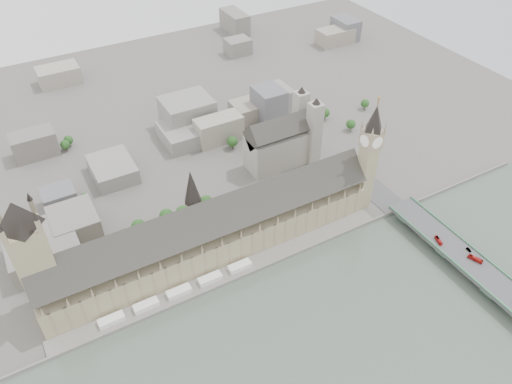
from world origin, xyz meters
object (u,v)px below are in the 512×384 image
westminster_abbey (283,141)px  car_approach (370,169)px  red_bus_north (438,240)px  elizabeth_tower (369,151)px  westminster_bridge (464,261)px  red_bus_south (475,259)px  victoria_tower (32,255)px  car_silver (469,250)px  palace_of_westminster (212,232)px

westminster_abbey → car_approach: bearing=-46.9°
red_bus_north → car_approach: (12.77, 99.34, -0.53)m
elizabeth_tower → red_bus_north: size_ratio=11.17×
elizabeth_tower → westminster_bridge: size_ratio=0.33×
westminster_bridge → red_bus_north: bearing=106.5°
elizabeth_tower → red_bus_south: elizabeth_tower is taller
victoria_tower → westminster_abbey: 244.79m
red_bus_north → car_silver: size_ratio=2.04×
elizabeth_tower → car_approach: bearing=40.4°
red_bus_north → red_bus_south: bearing=-52.4°
palace_of_westminster → westminster_bridge: size_ratio=0.82×
victoria_tower → red_bus_south: (287.24, -119.58, -43.38)m
car_silver → car_approach: size_ratio=0.85×
elizabeth_tower → red_bus_north: bearing=-76.6°
elizabeth_tower → car_approach: (30.30, 25.74, -47.03)m
victoria_tower → red_bus_north: victoria_tower is taller
westminster_bridge → red_bus_north: 23.74m
elizabeth_tower → victoria_tower: (-260.00, 18.00, -2.88)m
westminster_abbey → car_approach: size_ratio=12.23×
red_bus_south → victoria_tower: bearing=136.7°
victoria_tower → car_silver: victoria_tower is taller
car_approach → elizabeth_tower: bearing=-137.5°
palace_of_westminster → elizabeth_tower: 142.94m
palace_of_westminster → red_bus_north: size_ratio=27.53×
palace_of_westminster → car_approach: (168.30, 14.04, -11.65)m
westminster_abbey → car_approach: westminster_abbey is taller
westminster_bridge → red_bus_south: red_bus_south is taller
car_approach → car_silver: bearing=-87.5°
victoria_tower → westminster_abbey: (232.92, 69.00, -30.12)m
car_silver → car_approach: 117.72m
car_approach → victoria_tower: bearing=-176.3°
elizabeth_tower → palace_of_westminster: bearing=175.2°
westminster_bridge → red_bus_north: (-6.47, 21.91, 6.47)m
red_bus_south → car_approach: 127.36m
palace_of_westminster → elizabeth_tower: bearing=-4.8°
westminster_abbey → red_bus_north: bearing=-74.5°
victoria_tower → red_bus_north: bearing=-18.3°
palace_of_westminster → westminster_bridge: (162.00, -107.20, -17.58)m
westminster_abbey → car_silver: size_ratio=14.43×
palace_of_westminster → car_approach: size_ratio=47.66×
red_bus_south → car_silver: bearing=48.1°
palace_of_westminster → red_bus_north: bearing=-28.7°
elizabeth_tower → car_approach: 61.58m
westminster_bridge → car_approach: (6.30, 121.24, 5.93)m
red_bus_north → red_bus_south: red_bus_south is taller
palace_of_westminster → red_bus_south: 200.63m
palace_of_westminster → car_silver: bearing=-31.5°
victoria_tower → westminster_bridge: size_ratio=0.31×
elizabeth_tower → car_silver: elizabeth_tower is taller
westminster_abbey → red_bus_south: 196.69m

